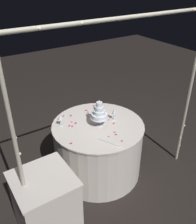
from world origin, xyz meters
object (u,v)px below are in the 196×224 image
main_table (98,148)px  wine_glass_2 (60,118)px  decorative_arch (122,90)px  wine_glass_1 (99,103)px  side_table (46,205)px  cake_knife (111,143)px  tiered_cake (99,114)px  wine_glass_0 (114,112)px

main_table → wine_glass_2: 0.67m
decorative_arch → wine_glass_1: (-0.21, -0.72, -0.52)m
decorative_arch → side_table: (0.93, 0.01, -1.04)m
side_table → cake_knife: bearing=-176.7°
cake_knife → tiered_cake: bearing=-104.9°
side_table → wine_glass_2: 1.01m
wine_glass_1 → wine_glass_0: bearing=95.9°
tiered_cake → wine_glass_0: tiered_cake is taller
decorative_arch → side_table: decorative_arch is taller
tiered_cake → wine_glass_0: 0.23m
wine_glass_0 → cake_knife: size_ratio=0.59×
decorative_arch → side_table: size_ratio=3.09×
tiered_cake → wine_glass_2: bearing=-31.5°
wine_glass_0 → wine_glass_1: wine_glass_1 is taller
decorative_arch → main_table: (-0.00, -0.44, -1.02)m
main_table → wine_glass_2: (0.40, -0.24, 0.48)m
main_table → wine_glass_1: wine_glass_1 is taller
wine_glass_1 → wine_glass_2: (0.60, 0.04, -0.02)m
tiered_cake → wine_glass_1: 0.35m
side_table → wine_glass_1: size_ratio=4.38×
main_table → wine_glass_2: wine_glass_2 is taller
main_table → wine_glass_1: 0.61m
side_table → wine_glass_0: size_ratio=4.51×
tiered_cake → wine_glass_1: bearing=-123.4°
tiered_cake → cake_knife: 0.44m
tiered_cake → wine_glass_2: (0.41, -0.25, -0.06)m
main_table → wine_glass_1: (-0.20, -0.28, 0.50)m
wine_glass_2 → side_table: bearing=52.3°
tiered_cake → cake_knife: tiered_cake is taller
decorative_arch → side_table: 1.39m
decorative_arch → wine_glass_1: decorative_arch is taller
decorative_arch → main_table: bearing=-90.2°
cake_knife → main_table: bearing=-102.9°
main_table → wine_glass_0: bearing=176.1°
decorative_arch → cake_knife: decorative_arch is taller
wine_glass_1 → cake_knife: 0.76m
decorative_arch → wine_glass_1: 0.91m
main_table → tiered_cake: tiered_cake is taller
wine_glass_1 → cake_knife: bearing=66.6°
decorative_arch → wine_glass_2: size_ratio=16.44×
wine_glass_1 → wine_glass_2: wine_glass_1 is taller
side_table → wine_glass_2: bearing=-127.7°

